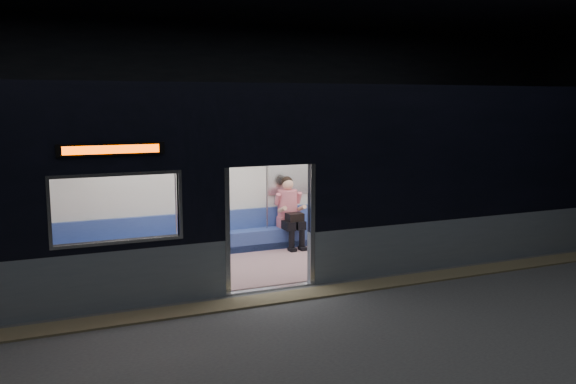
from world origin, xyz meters
TOP-DOWN VIEW (x-y plane):
  - station_floor at (0.00, 0.00)m, footprint 24.00×14.00m
  - station_envelope at (0.00, 0.00)m, footprint 24.00×14.00m
  - tactile_strip at (0.00, 0.55)m, footprint 22.80×0.50m
  - metro_car at (-0.00, 2.54)m, footprint 18.00×3.04m
  - passenger at (1.41, 3.55)m, footprint 0.44×0.76m
  - handbag at (1.43, 3.29)m, footprint 0.41×0.38m
  - transit_map at (1.67, 3.85)m, footprint 1.10×0.03m

SIDE VIEW (x-z plane):
  - station_floor at x=0.00m, z-range -0.01..0.00m
  - tactile_strip at x=0.00m, z-range 0.00..0.03m
  - handbag at x=1.43m, z-range 0.63..0.79m
  - passenger at x=1.41m, z-range 0.10..1.58m
  - transit_map at x=1.67m, z-range 1.15..1.87m
  - metro_car at x=0.00m, z-range 0.17..3.52m
  - station_envelope at x=0.00m, z-range 1.16..6.16m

